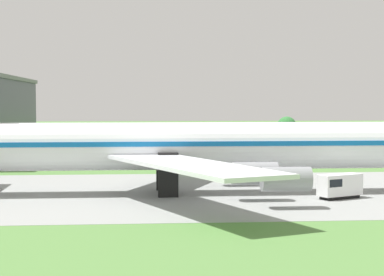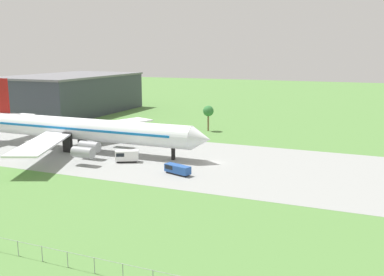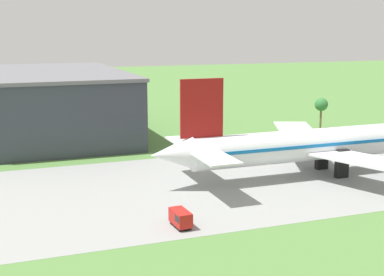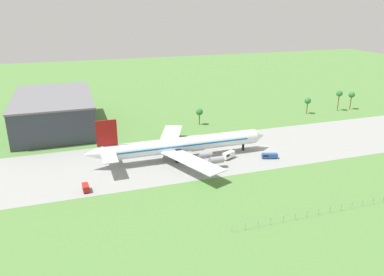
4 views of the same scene
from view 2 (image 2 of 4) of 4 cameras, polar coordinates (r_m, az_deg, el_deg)
The scene contains 7 objects.
ground_plane at distance 103.74m, azimuth 2.93°, elevation -3.34°, with size 600.00×600.00×0.00m, color #517F3D.
taxiway_strip at distance 103.73m, azimuth 2.93°, elevation -3.33°, with size 320.00×44.00×0.02m.
jet_airliner at distance 119.55m, azimuth -14.70°, elevation 1.16°, with size 75.03×57.99×18.89m.
baggage_tug at distance 94.04m, azimuth -2.04°, elevation -4.17°, with size 6.56×3.81×2.11m.
catering_van at distance 105.22m, azimuth -8.75°, elevation -2.37°, with size 5.85×4.21×2.91m.
perimeter_fence at distance 57.44m, azimuth -16.29°, elevation -14.93°, with size 80.10×0.10×2.10m.
terminal_building at distance 194.40m, azimuth -15.71°, elevation 5.70°, with size 36.72×61.20×16.51m.
Camera 2 is at (33.08, -94.65, 26.61)m, focal length 40.00 mm.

